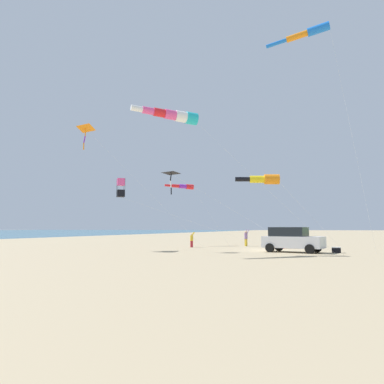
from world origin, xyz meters
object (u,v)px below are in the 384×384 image
kite_box_black_fish_shape (121,188)px  person_child_grey_jacket (246,237)px  kite_windsock_blue_topmost (264,179)px  kite_windsock_green_low_center (307,33)px  person_adult_flyer (283,237)px  kite_windsock_striped_overhead (183,186)px  kite_delta_orange_high_right (86,129)px  cooler_box (336,250)px  kite_delta_long_streamer_left (171,173)px  person_child_green_jacket (192,239)px  parked_car (292,239)px  kite_windsock_checkered_midright (174,115)px

kite_box_black_fish_shape → person_child_grey_jacket: bearing=52.0°
kite_windsock_blue_topmost → kite_windsock_green_low_center: kite_windsock_green_low_center is taller
person_adult_flyer → kite_windsock_striped_overhead: size_ratio=0.28×
kite_windsock_blue_topmost → kite_box_black_fish_shape: (-11.43, 0.41, -0.15)m
kite_box_black_fish_shape → kite_delta_orange_high_right: size_ratio=0.99×
cooler_box → kite_delta_long_streamer_left: kite_delta_long_streamer_left is taller
cooler_box → kite_delta_orange_high_right: bearing=-175.8°
kite_box_black_fish_shape → kite_windsock_striped_overhead: bearing=80.8°
person_adult_flyer → person_child_green_jacket: person_adult_flyer is taller
cooler_box → kite_windsock_green_low_center: kite_windsock_green_low_center is taller
cooler_box → kite_windsock_blue_topmost: 7.48m
parked_car → kite_delta_long_streamer_left: (-8.98, -1.62, 5.13)m
kite_windsock_checkered_midright → kite_windsock_green_low_center: 12.14m
cooler_box → person_child_grey_jacket: bearing=135.4°
person_child_grey_jacket → kite_delta_orange_high_right: size_ratio=0.15×
kite_windsock_checkered_midright → kite_windsock_striped_overhead: size_ratio=1.97×
person_child_green_jacket → kite_box_black_fish_shape: kite_box_black_fish_shape is taller
parked_car → kite_windsock_checkered_midright: bearing=-151.1°
parked_car → kite_windsock_checkered_midright: (-7.77, -4.30, 8.93)m
person_adult_flyer → kite_windsock_blue_topmost: bearing=-94.4°
kite_windsock_blue_topmost → kite_windsock_green_low_center: size_ratio=0.43×
kite_box_black_fish_shape → kite_windsock_checkered_midright: (5.29, -1.96, 4.88)m
cooler_box → kite_windsock_green_low_center: size_ratio=0.04×
person_child_grey_jacket → kite_windsock_checkered_midright: size_ratio=0.12×
parked_car → kite_delta_long_streamer_left: 10.47m
person_adult_flyer → kite_delta_long_streamer_left: (-7.95, -6.54, 5.05)m
person_adult_flyer → kite_windsock_blue_topmost: size_ratio=0.26×
cooler_box → person_child_grey_jacket: person_child_grey_jacket is taller
kite_windsock_striped_overhead → kite_delta_long_streamer_left: 9.85m
person_child_green_jacket → kite_delta_orange_high_right: size_ratio=0.13×
kite_delta_orange_high_right → person_child_green_jacket: bearing=34.1°
cooler_box → person_child_green_jacket: person_child_green_jacket is taller
cooler_box → kite_windsock_checkered_midright: size_ratio=0.05×
cooler_box → kite_box_black_fish_shape: (-16.12, -2.67, 4.79)m
kite_windsock_green_low_center → person_child_grey_jacket: bearing=127.0°
person_child_grey_jacket → kite_box_black_fish_shape: bearing=-128.0°
parked_car → kite_windsock_striped_overhead: size_ratio=0.69×
kite_windsock_checkered_midright → kite_delta_long_streamer_left: kite_windsock_checkered_midright is taller
kite_windsock_green_low_center → kite_windsock_striped_overhead: bearing=147.5°
person_child_grey_jacket → kite_windsock_green_low_center: (6.38, -8.47, 15.69)m
person_child_green_jacket → kite_windsock_green_low_center: size_ratio=0.08×
kite_delta_orange_high_right → kite_windsock_checkered_midright: bearing=-18.1°
person_child_green_jacket → kite_windsock_checkered_midright: bearing=-80.1°
person_child_green_jacket → parked_car: bearing=-24.9°
kite_box_black_fish_shape → kite_windsock_green_low_center: size_ratio=0.63×
kite_windsock_blue_topmost → kite_box_black_fish_shape: kite_box_black_fish_shape is taller
kite_windsock_blue_topmost → kite_delta_orange_high_right: (-15.73, 1.58, 5.37)m
parked_car → person_adult_flyer: 5.02m
parked_car → kite_delta_orange_high_right: size_ratio=0.42×
kite_windsock_checkered_midright → kite_delta_orange_high_right: bearing=161.9°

